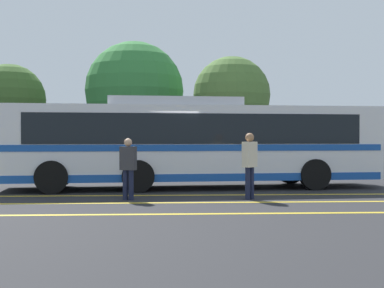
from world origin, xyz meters
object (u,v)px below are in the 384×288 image
Objects in this scene: pedestrian_1 at (128,165)px; tree_0 at (134,91)px; transit_bus at (192,142)px; pedestrian_2 at (250,161)px; tree_1 at (232,95)px; parked_car_2 at (189,160)px; parked_car_1 at (40,161)px; tree_2 at (10,100)px.

tree_0 is (-0.58, 13.93, 3.22)m from pedestrian_1.
transit_bus is 3.64m from pedestrian_2.
transit_bus is 2.24× the size of tree_1.
tree_0 reaches higher than parked_car_2.
tree_1 is (2.43, 8.46, 2.24)m from transit_bus.
tree_1 is at bearing 158.79° from transit_bus.
parked_car_1 is 6.32m from parked_car_2.
tree_0 is 1.22× the size of tree_2.
pedestrian_2 is at bearing -53.49° from tree_2.
parked_car_2 is at bearing 54.53° from pedestrian_2.
tree_2 reaches higher than pedestrian_1.
tree_1 is (4.32, 11.73, 2.84)m from pedestrian_1.
tree_0 is at bearing -29.40° from parked_car_1.
pedestrian_2 is at bearing -94.94° from tree_1.
tree_1 is (4.90, -2.20, -0.38)m from tree_0.
transit_bus reaches higher than pedestrian_2.
parked_car_1 is 11.37m from pedestrian_2.
transit_bus is 14.16m from tree_2.
tree_2 is (-10.40, 14.05, 2.65)m from pedestrian_2.
transit_bus reaches higher than parked_car_2.
tree_1 reaches higher than pedestrian_2.
pedestrian_1 is at bearing -14.52° from parked_car_2.
tree_0 reaches higher than pedestrian_2.
tree_0 reaches higher than pedestrian_1.
parked_car_2 is 0.63× the size of tree_0.
transit_bus is at bearing -106.03° from tree_1.
parked_car_1 is 0.71× the size of tree_1.
tree_1 is at bearing 144.07° from parked_car_2.
tree_0 reaches higher than tree_1.
pedestrian_1 reaches higher than parked_car_2.
parked_car_1 is 0.60× the size of tree_0.
parked_car_2 is at bearing -64.06° from tree_0.
parked_car_1 is 7.47m from tree_0.
pedestrian_2 is at bearing 7.35° from parked_car_2.
parked_car_1 is at bearing -62.97° from tree_2.
parked_car_2 is at bearing -30.96° from tree_2.
parked_car_2 is (6.32, 0.07, 0.03)m from parked_car_1.
transit_bus reaches higher than pedestrian_1.
tree_0 is 5.39m from tree_1.
parked_car_1 is 0.73× the size of tree_2.
tree_2 is at bearing 82.79° from pedestrian_2.
tree_2 reaches higher than transit_bus.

